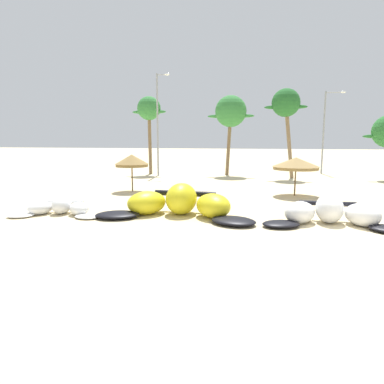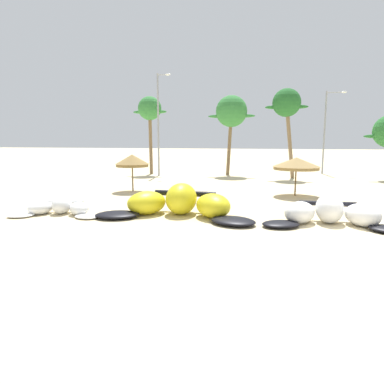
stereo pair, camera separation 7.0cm
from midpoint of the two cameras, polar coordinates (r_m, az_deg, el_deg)
The scene contains 11 objects.
ground_plane at distance 16.50m, azimuth 23.89°, elevation -5.27°, with size 260.00×260.00×0.00m, color beige.
kite_far_left at distance 18.62m, azimuth -21.34°, elevation -2.52°, with size 4.80×2.56×0.88m.
kite_left at distance 17.07m, azimuth -2.24°, elevation -1.98°, with size 8.17×3.81×1.59m.
kite_left_of_center at distance 16.51m, azimuth 22.02°, elevation -3.31°, with size 6.35×2.94×1.35m.
beach_umbrella_near_van at distance 25.43m, azimuth -10.11°, elevation 5.19°, with size 2.48×2.48×2.72m.
beach_umbrella_middle at distance 24.12m, azimuth 16.89°, elevation 4.59°, with size 3.15×3.15×2.61m.
palm_leftmost at distance 38.35m, azimuth -7.25°, elevation 13.41°, with size 3.82×2.54×8.42m.
palm_left at distance 37.04m, azimuth 6.42°, elevation 13.11°, with size 4.94×3.29×8.38m.
palm_left_of_gap at distance 35.28m, azimuth 15.38°, elevation 13.91°, with size 4.08×2.72×8.68m.
lamppost_west at distance 36.44m, azimuth -5.70°, elevation 11.79°, with size 1.46×0.24×10.48m.
lamppost_west_center at distance 41.02m, azimuth 21.36°, elevation 9.96°, with size 2.14×0.24×9.00m.
Camera 1 is at (-3.49, -15.69, 3.78)m, focal length 31.94 mm.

